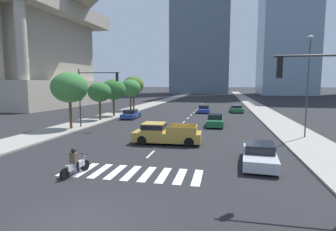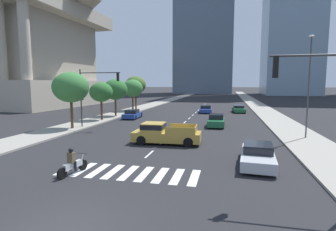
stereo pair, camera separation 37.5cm
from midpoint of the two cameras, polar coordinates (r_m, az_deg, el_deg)
name	(u,v)px [view 2 (the right image)]	position (r m, az deg, el deg)	size (l,w,h in m)	color
ground_plane	(65,230)	(10.23, -19.99, -21.84)	(800.00, 800.00, 0.00)	#232326
sidewalk_east	(277,120)	(38.41, 22.36, -0.89)	(4.00, 260.00, 0.15)	gray
sidewalk_west	(113,116)	(41.33, -11.41, -0.02)	(4.00, 260.00, 0.15)	gray
crosswalk_near	(129,173)	(15.15, -7.63, -11.91)	(7.65, 2.50, 0.01)	silver
lane_divider_center	(193,115)	(42.04, 5.55, 0.10)	(0.14, 50.00, 0.01)	silver
motorcycle_third	(73,164)	(15.36, -18.90, -9.69)	(0.74, 2.16, 1.49)	black
pickup_truck	(163,134)	(21.88, -0.49, -3.85)	(5.53, 2.26, 1.67)	#B28E38
sedan_green_0	(216,121)	(31.20, 10.52, -1.14)	(1.84, 4.38, 1.36)	#1E6038
sedan_blue_1	(206,109)	(45.70, 8.21, 1.28)	(2.16, 4.55, 1.18)	navy
sedan_green_2	(239,109)	(47.25, 14.96, 1.32)	(2.22, 4.40, 1.21)	#1E6038
sedan_blue_3	(132,114)	(38.10, -7.25, 0.27)	(2.04, 4.43, 1.28)	navy
sedan_silver_4	(258,155)	(17.23, 19.07, -7.93)	(2.25, 4.86, 1.25)	#B7BABF
traffic_signal_near	(334,95)	(12.87, 32.43, 3.65)	(4.21, 0.28, 6.22)	#333335
traffic_signal_far	(95,87)	(30.06, -14.92, 5.75)	(4.91, 0.28, 6.25)	#333335
street_lamp_east	(309,80)	(26.24, 28.07, 6.63)	(0.50, 0.24, 8.76)	#3F3F42
street_tree_nearest	(71,87)	(29.97, -19.58, 5.63)	(3.74, 3.74, 5.92)	#4C3823
street_tree_second	(101,92)	(36.06, -13.69, 4.83)	(2.99, 2.99, 4.90)	#4C3823
street_tree_third	(115,90)	(40.15, -10.86, 5.42)	(3.55, 3.55, 5.37)	#4C3823
street_tree_fourth	(133,88)	(47.04, -7.29, 5.74)	(3.52, 3.52, 5.43)	#4C3823
street_tree_fifth	(136,85)	(48.58, -6.65, 6.44)	(3.66, 3.66, 6.05)	#4C3823
war_memorial	(22,25)	(71.39, -28.39, 16.44)	(31.11, 31.11, 34.68)	#B2A893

